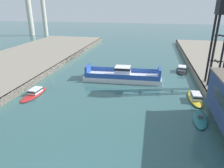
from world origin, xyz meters
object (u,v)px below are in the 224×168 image
Objects in this scene: moored_boat_near_right at (200,119)px; smokestack_distant_b at (28,1)px; chain_ferry at (123,76)px; moored_boat_mid_right at (195,97)px; moored_boat_far_left at (182,69)px; moored_boat_near_left at (35,93)px; crane_tower at (224,20)px; smokestack_distant_a at (43,3)px.

moored_boat_near_right is 0.18× the size of smokestack_distant_b.
chain_ferry reaches higher than moored_boat_mid_right.
moored_boat_far_left is 0.23× the size of smokestack_distant_b.
smokestack_distant_b is (-80.26, 76.55, 18.38)m from moored_boat_mid_right.
moored_boat_near_right is (30.75, -3.95, -0.25)m from moored_boat_near_left.
crane_tower is 0.46× the size of smokestack_distant_b.
chain_ferry is 95.82m from smokestack_distant_b.
chain_ferry is 1.11× the size of crane_tower.
moored_boat_mid_right is at bearing -43.64° from smokestack_distant_b.
chain_ferry is 23.68m from crane_tower.
moored_boat_mid_right is 15.49m from crane_tower.
smokestack_distant_a is (-69.80, 82.71, 17.90)m from moored_boat_near_right.
moored_boat_far_left is at bearing 35.53° from moored_boat_near_left.
chain_ferry reaches higher than moored_boat_far_left.
chain_ferry is at bearing 37.31° from moored_boat_near_left.
smokestack_distant_a is at bearing 140.96° from moored_boat_far_left.
moored_boat_mid_right is 112.43m from smokestack_distant_b.
moored_boat_mid_right is 0.48× the size of crane_tower.
smokestack_distant_a reaches higher than moored_boat_mid_right.
chain_ferry is 20.21m from moored_boat_near_left.
moored_boat_near_left is 89.66m from smokestack_distant_a.
crane_tower is (4.22, 5.79, 13.73)m from moored_boat_mid_right.
smokestack_distant_a reaches higher than crane_tower.
moored_boat_near_right is 0.77× the size of moored_boat_far_left.
moored_boat_mid_right is at bearing 6.80° from moored_boat_near_left.
chain_ferry is 0.54× the size of smokestack_distant_a.
moored_boat_near_right is 7.70m from moored_boat_mid_right.
smokestack_distant_b is at bearing 121.39° from moored_boat_near_left.
crane_tower reaches higher than chain_ferry.
moored_boat_far_left reaches higher than moored_boat_mid_right.
smokestack_distant_a is at bearing 130.16° from moored_boat_near_right.
moored_boat_far_left is 0.50× the size of crane_tower.
smokestack_distant_b reaches higher than smokestack_distant_a.
moored_boat_near_left is 95.85m from smokestack_distant_b.
moored_boat_near_right is at bearing -46.57° from smokestack_distant_b.
moored_boat_near_left is 0.22× the size of smokestack_distant_b.
moored_boat_mid_right is 104.32m from smokestack_distant_a.
moored_boat_far_left is at bearing 91.24° from moored_boat_mid_right.
crane_tower is (19.42, -2.73, 13.26)m from chain_ferry.
moored_boat_mid_right is (31.27, 3.73, 0.11)m from moored_boat_near_left.
moored_boat_far_left reaches higher than moored_boat_near_left.
moored_boat_mid_right is at bearing -29.26° from chain_ferry.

